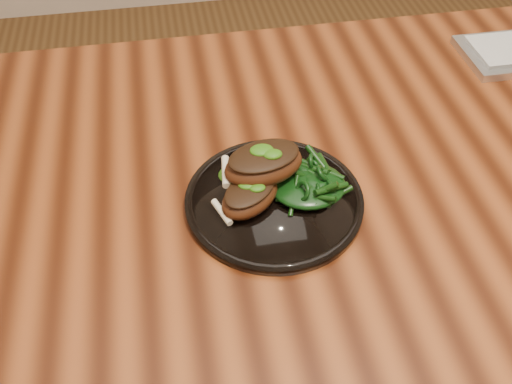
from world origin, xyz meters
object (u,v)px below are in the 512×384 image
(desk, at_px, (399,196))
(lamb_chop_front, at_px, (250,195))
(greens_heap, at_px, (308,182))
(plate, at_px, (274,201))

(desk, relative_size, lamb_chop_front, 14.94)
(desk, height_order, lamb_chop_front, lamb_chop_front)
(desk, bearing_deg, lamb_chop_front, -164.92)
(desk, distance_m, lamb_chop_front, 0.29)
(lamb_chop_front, bearing_deg, greens_heap, 9.06)
(plate, height_order, lamb_chop_front, lamb_chop_front)
(desk, height_order, greens_heap, greens_heap)
(greens_heap, bearing_deg, desk, 17.90)
(lamb_chop_front, xyz_separation_m, greens_heap, (0.08, 0.01, -0.00))
(lamb_chop_front, bearing_deg, plate, 14.15)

